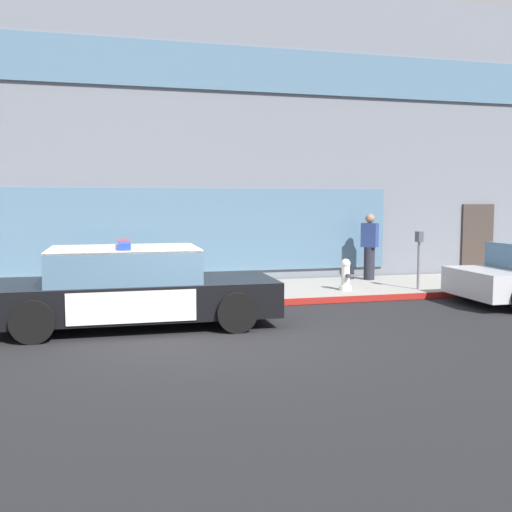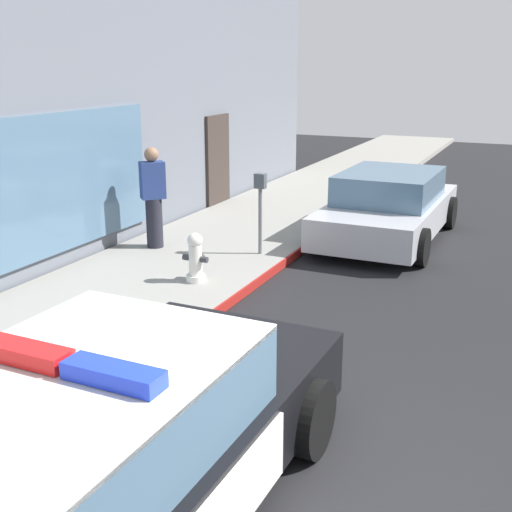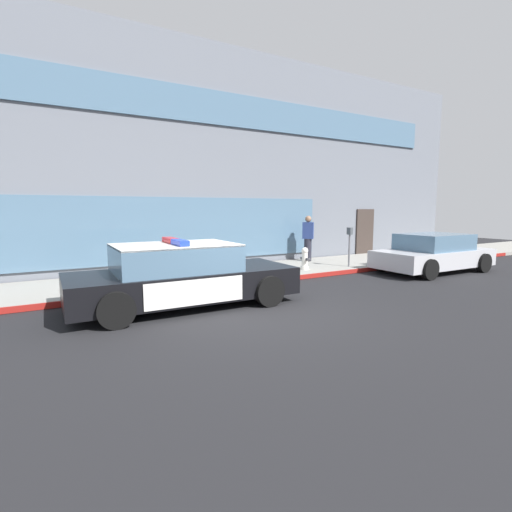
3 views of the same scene
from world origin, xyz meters
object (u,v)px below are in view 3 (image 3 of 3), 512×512
car_down_street (433,253)px  parking_meter (350,240)px  pedestrian_on_sidewalk (308,238)px  police_cruiser (182,276)px  fire_hydrant (305,259)px

car_down_street → parking_meter: (-2.29, 1.59, 0.45)m
pedestrian_on_sidewalk → parking_meter: pedestrian_on_sidewalk is taller
car_down_street → pedestrian_on_sidewalk: bearing=128.7°
police_cruiser → pedestrian_on_sidewalk: pedestrian_on_sidewalk is taller
police_cruiser → fire_hydrant: bearing=22.7°
police_cruiser → parking_meter: bearing=15.2°
car_down_street → parking_meter: size_ratio=3.17×
police_cruiser → fire_hydrant: 5.22m
fire_hydrant → pedestrian_on_sidewalk: pedestrian_on_sidewalk is taller
car_down_street → police_cruiser: bearing=-178.8°
pedestrian_on_sidewalk → parking_meter: size_ratio=1.28×
car_down_street → parking_meter: parking_meter is taller
car_down_street → parking_meter: bearing=145.9°
parking_meter → car_down_street: bearing=-34.8°
police_cruiser → fire_hydrant: police_cruiser is taller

